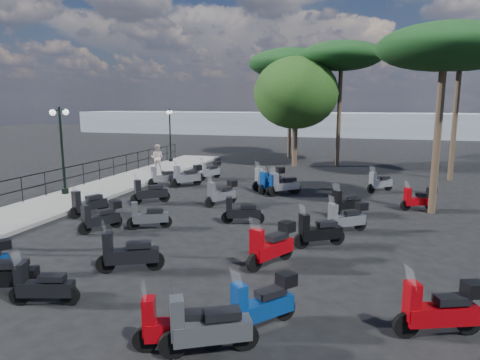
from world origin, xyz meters
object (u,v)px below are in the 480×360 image
(pedestrian_far, at_px, (157,158))
(scooter_25, at_px, (346,218))
(scooter_2, at_px, (88,204))
(scooter_17, at_px, (207,329))
(scooter_11, at_px, (42,287))
(lamp_post_2, at_px, (170,132))
(scooter_15, at_px, (269,179))
(scooter_23, at_px, (262,304))
(pine_3, at_px, (445,48))
(scooter_12, at_px, (176,327))
(scooter_18, at_px, (272,246))
(scooter_13, at_px, (242,212))
(scooter_6, at_px, (128,254))
(scooter_8, at_px, (149,193))
(scooter_14, at_px, (222,194))
(lamp_post_1, at_px, (62,145))
(scooter_19, at_px, (345,204))
(scooter_22, at_px, (440,310))
(scooter_4, at_px, (163,177))
(scooter_27, at_px, (380,183))
(scooter_20, at_px, (281,186))
(scooter_0, at_px, (1,275))
(scooter_3, at_px, (148,217))
(scooter_7, at_px, (101,218))
(scooter_9, at_px, (187,176))
(pine_1, at_px, (461,51))
(scooter_24, at_px, (318,232))
(scooter_10, at_px, (210,171))
(pine_2, at_px, (291,64))
(broadleaf_tree, at_px, (296,93))
(scooter_21, at_px, (284,185))
(pine_0, at_px, (341,56))

(pedestrian_far, relative_size, scooter_25, 1.18)
(scooter_2, relative_size, scooter_17, 1.00)
(scooter_11, bearing_deg, scooter_17, -116.58)
(lamp_post_2, relative_size, scooter_15, 2.53)
(scooter_23, bearing_deg, pine_3, -72.95)
(scooter_12, xyz_separation_m, scooter_18, (0.72, 4.43, 0.09))
(scooter_13, bearing_deg, lamp_post_2, 20.03)
(scooter_6, height_order, scooter_8, scooter_8)
(scooter_14, bearing_deg, scooter_2, 68.72)
(scooter_18, bearing_deg, scooter_13, -33.88)
(lamp_post_1, distance_m, scooter_19, 12.79)
(scooter_22, bearing_deg, scooter_25, -4.12)
(scooter_4, distance_m, scooter_27, 10.97)
(scooter_2, height_order, scooter_12, scooter_2)
(scooter_17, height_order, scooter_20, scooter_17)
(scooter_0, relative_size, scooter_17, 1.06)
(scooter_8, bearing_deg, lamp_post_2, -22.37)
(scooter_3, relative_size, scooter_18, 0.85)
(pine_3, bearing_deg, scooter_13, -151.76)
(scooter_12, relative_size, scooter_14, 1.05)
(pedestrian_far, xyz_separation_m, scooter_11, (5.80, -16.51, -0.56))
(scooter_7, height_order, scooter_11, scooter_7)
(scooter_9, height_order, scooter_14, scooter_9)
(scooter_20, xyz_separation_m, pine_1, (8.36, 6.57, 6.57))
(scooter_24, bearing_deg, scooter_27, -46.91)
(scooter_7, relative_size, scooter_13, 0.94)
(scooter_24, distance_m, scooter_27, 9.25)
(scooter_15, bearing_deg, pine_1, -104.19)
(scooter_10, xyz_separation_m, scooter_11, (1.95, -15.42, -0.07))
(scooter_25, bearing_deg, scooter_19, -32.69)
(scooter_27, bearing_deg, scooter_15, 56.84)
(scooter_4, height_order, pine_2, pine_2)
(scooter_22, xyz_separation_m, broadleaf_tree, (-6.20, 20.95, 4.42))
(scooter_17, bearing_deg, scooter_12, 66.80)
(scooter_2, bearing_deg, scooter_14, -122.16)
(scooter_9, height_order, pine_2, pine_2)
(scooter_2, height_order, scooter_21, scooter_21)
(scooter_12, height_order, scooter_23, scooter_23)
(scooter_4, relative_size, scooter_27, 1.00)
(lamp_post_1, height_order, scooter_21, lamp_post_1)
(scooter_6, relative_size, pine_1, 0.20)
(scooter_13, xyz_separation_m, scooter_27, (4.88, 7.29, 0.02))
(scooter_2, height_order, scooter_6, scooter_6)
(scooter_12, height_order, scooter_25, scooter_25)
(scooter_24, bearing_deg, scooter_25, -57.19)
(pine_0, bearing_deg, scooter_3, -106.77)
(scooter_23, distance_m, pine_3, 12.74)
(lamp_post_1, xyz_separation_m, scooter_25, (12.80, -2.00, -1.93))
(scooter_10, height_order, pine_3, pine_3)
(scooter_22, height_order, scooter_27, scooter_22)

